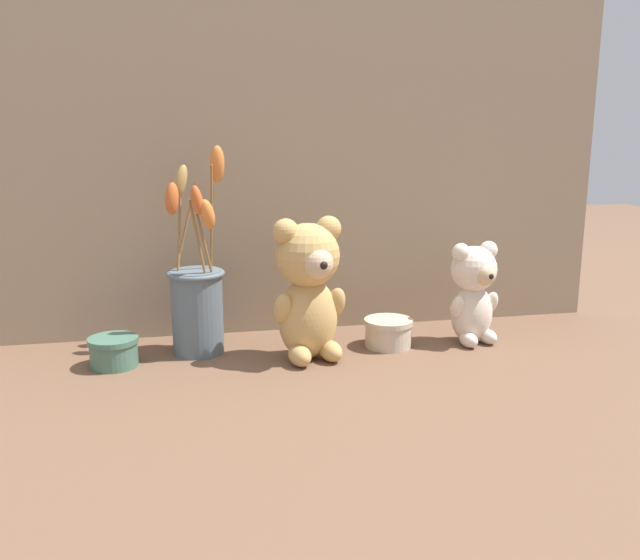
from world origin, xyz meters
name	(u,v)px	position (x,y,z in m)	size (l,w,h in m)	color
ground_plane	(322,354)	(0.00, 0.00, 0.00)	(4.00, 4.00, 0.00)	brown
backdrop_wall	(304,155)	(0.00, 0.17, 0.33)	(1.17, 0.02, 0.67)	gray
teddy_bear_large	(309,286)	(-0.03, -0.01, 0.13)	(0.13, 0.12, 0.24)	tan
teddy_bear_medium	(474,291)	(0.28, 0.01, 0.10)	(0.10, 0.09, 0.19)	beige
flower_vase	(197,297)	(-0.21, 0.06, 0.10)	(0.11, 0.13, 0.36)	slate
decorative_tin_tall	(388,333)	(0.12, 0.02, 0.03)	(0.09, 0.09, 0.05)	beige
decorative_tin_short	(114,352)	(-0.35, 0.01, 0.03)	(0.08, 0.08, 0.05)	#47705B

